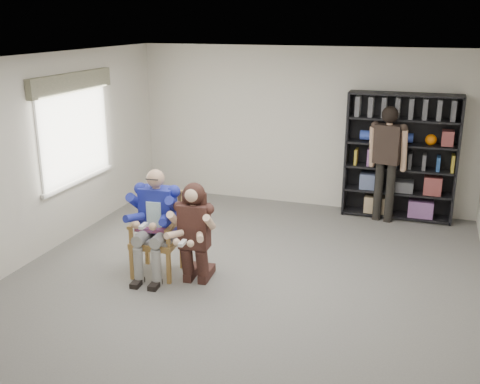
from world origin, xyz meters
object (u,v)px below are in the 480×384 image
(armchair, at_px, (156,235))
(standing_man, at_px, (386,165))
(bookshelf, at_px, (400,157))
(kneeling_woman, at_px, (194,236))
(seated_man, at_px, (156,223))

(armchair, relative_size, standing_man, 0.58)
(bookshelf, bearing_deg, armchair, -130.95)
(bookshelf, height_order, standing_man, bookshelf)
(bookshelf, bearing_deg, kneeling_woman, -123.69)
(seated_man, height_order, standing_man, standing_man)
(seated_man, relative_size, kneeling_woman, 1.09)
(armchair, bearing_deg, kneeling_woman, -15.81)
(seated_man, bearing_deg, standing_man, 44.82)
(kneeling_woman, distance_m, bookshelf, 4.11)
(standing_man, bearing_deg, kneeling_woman, -110.14)
(armchair, relative_size, bookshelf, 0.52)
(armchair, height_order, seated_man, seated_man)
(seated_man, xyz_separation_m, kneeling_woman, (0.58, -0.12, -0.06))
(seated_man, relative_size, bookshelf, 0.68)
(seated_man, relative_size, standing_man, 0.75)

